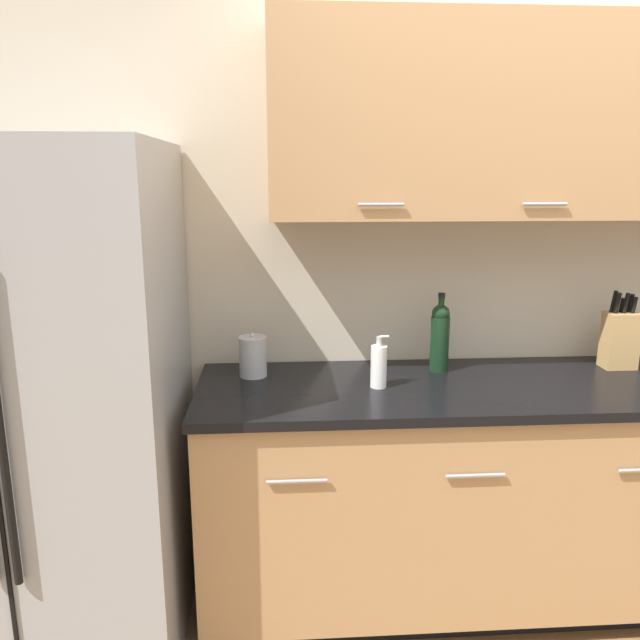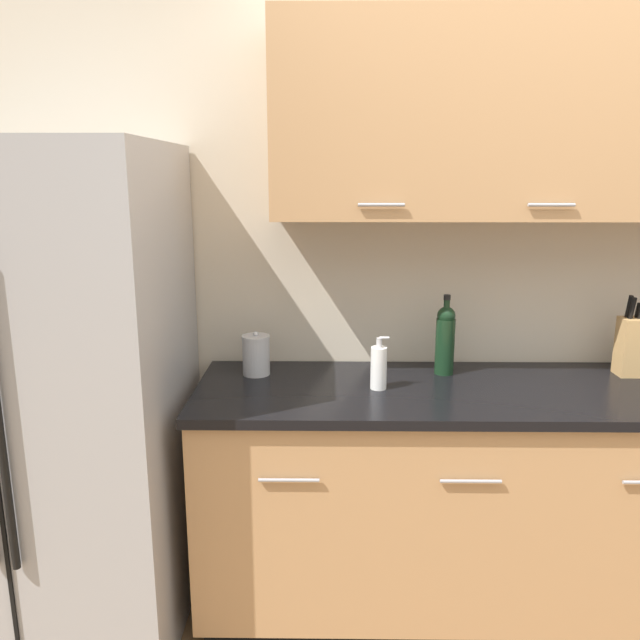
{
  "view_description": "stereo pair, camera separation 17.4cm",
  "coord_description": "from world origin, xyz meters",
  "px_view_note": "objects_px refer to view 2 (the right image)",
  "views": [
    {
      "loc": [
        -1.11,
        -1.48,
        1.68
      ],
      "look_at": [
        -0.97,
        0.7,
        1.17
      ],
      "focal_mm": 35.0,
      "sensor_mm": 36.0,
      "label": 1
    },
    {
      "loc": [
        -0.94,
        -1.49,
        1.68
      ],
      "look_at": [
        -0.97,
        0.7,
        1.17
      ],
      "focal_mm": 35.0,
      "sensor_mm": 36.0,
      "label": 2
    }
  ],
  "objects_px": {
    "knife_block": "(635,345)",
    "steel_canister": "(256,355)",
    "soap_dispenser": "(379,367)",
    "wine_bottle": "(445,338)",
    "refrigerator": "(50,399)"
  },
  "relations": [
    {
      "from": "knife_block",
      "to": "wine_bottle",
      "type": "bearing_deg",
      "value": 179.21
    },
    {
      "from": "steel_canister",
      "to": "soap_dispenser",
      "type": "bearing_deg",
      "value": -19.13
    },
    {
      "from": "knife_block",
      "to": "steel_canister",
      "type": "bearing_deg",
      "value": -179.59
    },
    {
      "from": "refrigerator",
      "to": "soap_dispenser",
      "type": "height_order",
      "value": "refrigerator"
    },
    {
      "from": "knife_block",
      "to": "steel_canister",
      "type": "relative_size",
      "value": 1.83
    },
    {
      "from": "wine_bottle",
      "to": "steel_canister",
      "type": "distance_m",
      "value": 0.74
    },
    {
      "from": "steel_canister",
      "to": "knife_block",
      "type": "bearing_deg",
      "value": 0.41
    },
    {
      "from": "refrigerator",
      "to": "wine_bottle",
      "type": "bearing_deg",
      "value": 9.35
    },
    {
      "from": "soap_dispenser",
      "to": "wine_bottle",
      "type": "bearing_deg",
      "value": 33.8
    },
    {
      "from": "steel_canister",
      "to": "wine_bottle",
      "type": "bearing_deg",
      "value": 1.61
    },
    {
      "from": "soap_dispenser",
      "to": "steel_canister",
      "type": "bearing_deg",
      "value": 160.87
    },
    {
      "from": "refrigerator",
      "to": "knife_block",
      "type": "distance_m",
      "value": 2.2
    },
    {
      "from": "soap_dispenser",
      "to": "steel_canister",
      "type": "relative_size",
      "value": 1.14
    },
    {
      "from": "knife_block",
      "to": "soap_dispenser",
      "type": "bearing_deg",
      "value": -170.31
    },
    {
      "from": "soap_dispenser",
      "to": "knife_block",
      "type": "bearing_deg",
      "value": 9.69
    }
  ]
}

